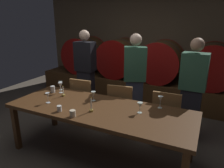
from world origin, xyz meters
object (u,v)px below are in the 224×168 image
Objects in this scene: chair_left at (84,99)px; candle_right at (91,107)px; guest_right at (192,90)px; wine_glass_far_right at (160,99)px; wine_barrel_far_left at (85,55)px; wine_barrel_far_right at (212,66)px; wine_glass_right at (140,105)px; guest_center at (135,80)px; cup_right at (73,113)px; wine_barrel_center_left at (120,58)px; cup_center at (59,108)px; cup_left at (53,89)px; wine_glass_center_right at (93,94)px; wine_barrel_center_right at (161,61)px; candle_left at (63,93)px; chair_right at (166,115)px; wine_glass_center_left at (48,96)px; wine_glass_far_left at (61,84)px; chair_center at (121,107)px; guest_left at (86,72)px; dining_table at (99,112)px; wine_glass_left at (60,85)px.

candle_right is (0.67, -0.83, 0.30)m from chair_left.
wine_glass_far_right is (-0.33, -0.68, 0.03)m from guest_right.
wine_barrel_far_left is 1.00× the size of wine_barrel_far_right.
wine_glass_right is at bearing 63.79° from guest_right.
wine_barrel_far_left is at bearing -56.35° from guest_center.
cup_right is at bearing 51.67° from guest_right.
wine_barrel_center_left reaches higher than wine_glass_far_right.
guest_right is at bearing 42.41° from cup_center.
wine_glass_center_right is at bearing -1.50° from cup_left.
wine_barrel_center_left is 1.01m from wine_barrel_center_right.
wine_barrel_far_right is at bearing -97.39° from guest_right.
candle_left is 1.26× the size of wine_glass_right.
wine_barrel_far_right is 6.45× the size of wine_glass_right.
wine_glass_center_left is (-1.52, -0.83, 0.35)m from chair_right.
cup_left is at bearing 159.42° from candle_right.
guest_center is at bearing -98.00° from wine_barrel_center_right.
wine_barrel_center_right is at bearing 96.89° from wine_glass_right.
wine_barrel_far_right is 3.01m from wine_glass_far_left.
chair_center reaches higher than wine_glass_right.
wine_barrel_far_right is 5.46× the size of wine_glass_far_right.
guest_left is at bearing 154.44° from wine_glass_far_right.
dining_table is at bearing 127.24° from guest_left.
candle_left is 0.86× the size of candle_right.
candle_left is 0.52m from wine_glass_center_right.
wine_glass_center_right reaches higher than cup_right.
cup_center is (0.57, -0.53, -0.02)m from cup_left.
chair_right is at bearing 39.83° from cup_center.
dining_table is at bearing -118.97° from wine_barrel_far_right.
wine_barrel_far_left is 2.72m from wine_glass_center_left.
wine_barrel_far_right is at bearing 61.70° from cup_right.
guest_right is 1.86m from cup_right.
guest_center is 19.74× the size of cup_right.
candle_left reaches higher than chair_right.
candle_right is at bearing -25.99° from wine_glass_left.
chair_left is at bearing 6.22° from guest_center.
guest_right is (1.03, 0.36, 0.34)m from chair_center.
wine_glass_far_right is at bearing -38.96° from wine_barrel_far_left.
wine_glass_right is at bearing 9.28° from dining_table.
guest_right is at bearing 21.91° from cup_left.
guest_right is at bearing 33.64° from wine_glass_center_right.
guest_center is at bearing -105.79° from chair_center.
wine_glass_center_left is 1.30m from wine_glass_right.
candle_right is at bearing 61.84° from guest_center.
wine_glass_left is (-0.11, -2.11, -0.11)m from wine_barrel_center_left.
wine_glass_left is (-1.12, -2.11, -0.11)m from wine_barrel_center_right.
wine_glass_center_left is 0.62m from cup_right.
guest_center is at bearing 72.70° from wine_glass_center_right.
wine_barrel_center_right is at bearing 62.07° from wine_glass_left.
guest_left reaches higher than cup_right.
wine_glass_far_right reaches higher than chair_center.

